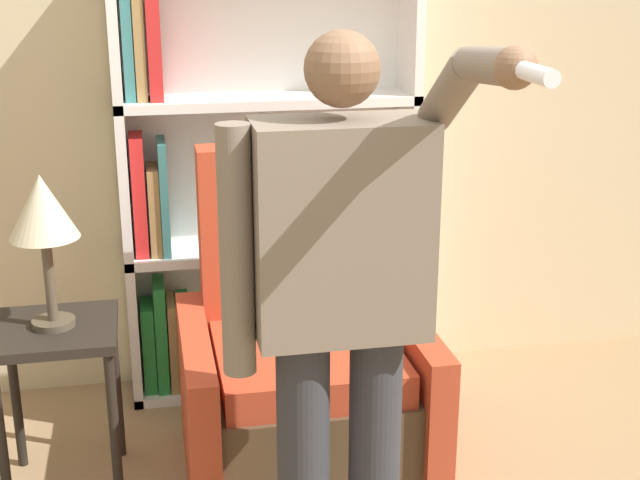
% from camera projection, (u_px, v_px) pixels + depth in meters
% --- Properties ---
extents(wall_back, '(8.00, 0.06, 2.80)m').
position_uv_depth(wall_back, '(293.00, 72.00, 3.88)').
color(wall_back, beige).
rests_on(wall_back, ground_plane).
extents(bookcase, '(1.26, 0.28, 1.96)m').
position_uv_depth(bookcase, '(241.00, 184.00, 3.83)').
color(bookcase, white).
rests_on(bookcase, ground_plane).
extents(armchair, '(0.89, 0.83, 1.21)m').
position_uv_depth(armchair, '(302.00, 377.00, 3.35)').
color(armchair, '#4C3823').
rests_on(armchair, ground_plane).
extents(person_standing, '(0.61, 0.78, 1.73)m').
position_uv_depth(person_standing, '(340.00, 305.00, 2.39)').
color(person_standing, '#2D2D33').
rests_on(person_standing, ground_plane).
extents(side_table, '(0.43, 0.43, 0.65)m').
position_uv_depth(side_table, '(57.00, 358.00, 3.16)').
color(side_table, black).
rests_on(side_table, ground_plane).
extents(table_lamp, '(0.24, 0.24, 0.55)m').
position_uv_depth(table_lamp, '(43.00, 214.00, 3.00)').
color(table_lamp, '#4C4233').
rests_on(table_lamp, side_table).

